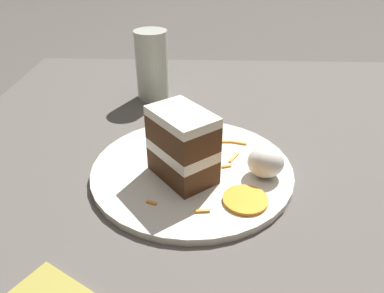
{
  "coord_description": "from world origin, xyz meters",
  "views": [
    {
      "loc": [
        -0.03,
        -0.4,
        0.36
      ],
      "look_at": [
        -0.05,
        0.05,
        0.08
      ],
      "focal_mm": 35.0,
      "sensor_mm": 36.0,
      "label": 1
    }
  ],
  "objects": [
    {
      "name": "cream_dollop",
      "position": [
        0.05,
        0.04,
        0.07
      ],
      "size": [
        0.05,
        0.05,
        0.04
      ],
      "primitive_type": "ellipsoid",
      "color": "white",
      "rests_on": "plate"
    },
    {
      "name": "orange_garnish",
      "position": [
        0.02,
        -0.02,
        0.05
      ],
      "size": [
        0.06,
        0.06,
        0.0
      ],
      "primitive_type": "cylinder",
      "color": "orange",
      "rests_on": "plate"
    },
    {
      "name": "drinking_glass",
      "position": [
        -0.14,
        0.33,
        0.1
      ],
      "size": [
        0.07,
        0.07,
        0.14
      ],
      "color": "beige",
      "rests_on": "dining_table"
    },
    {
      "name": "plate",
      "position": [
        -0.05,
        0.05,
        0.04
      ],
      "size": [
        0.29,
        0.29,
        0.01
      ],
      "primitive_type": "cylinder",
      "color": "silver",
      "rests_on": "dining_table"
    },
    {
      "name": "cake_slice",
      "position": [
        -0.06,
        0.03,
        0.1
      ],
      "size": [
        0.11,
        0.11,
        0.1
      ],
      "rotation": [
        0.0,
        0.0,
        0.68
      ],
      "color": "#4C2D19",
      "rests_on": "plate"
    },
    {
      "name": "carrot_shreds_scatter",
      "position": [
        -0.04,
        0.08,
        0.05
      ],
      "size": [
        0.16,
        0.2,
        0.0
      ],
      "color": "orange",
      "rests_on": "plate"
    },
    {
      "name": "dining_table",
      "position": [
        0.0,
        0.0,
        0.02
      ],
      "size": [
        0.94,
        1.14,
        0.04
      ],
      "primitive_type": "cube",
      "color": "#56514C",
      "rests_on": "ground"
    },
    {
      "name": "ground_plane",
      "position": [
        0.0,
        0.0,
        0.0
      ],
      "size": [
        6.0,
        6.0,
        0.0
      ],
      "primitive_type": "plane",
      "color": "#4C4742",
      "rests_on": "ground"
    }
  ]
}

